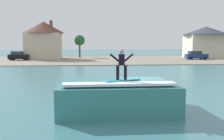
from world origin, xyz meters
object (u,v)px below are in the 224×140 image
Objects in this scene: house_gabled_white at (206,40)px; tree_tall_bare at (80,41)px; surfboard at (122,80)px; surfer at (122,63)px; car_near_shore at (19,56)px; house_with_chimney at (44,39)px; car_far_shore at (196,55)px; wave_crest at (116,95)px.

house_gabled_white reaches higher than tree_tall_bare.
tree_tall_bare is at bearing 93.73° from surfboard.
surfer is 46.58m from car_near_shore.
surfboard is 0.50× the size of car_near_shore.
surfer is (-0.01, -0.05, 0.91)m from surfboard.
house_gabled_white is (26.11, 49.83, 2.49)m from surfboard.
house_with_chimney is 1.69× the size of tree_tall_bare.
car_far_shore is at bearing -8.13° from house_with_chimney.
surfer is at bearing -70.66° from car_near_shore.
surfer is 47.93m from car_far_shore.
surfboard is at bearing -86.27° from tree_tall_bare.
wave_crest is 55.80m from house_gabled_white.
house_with_chimney reaches higher than surfboard.
house_with_chimney reaches higher than tree_tall_bare.
house_gabled_white is at bearing 62.36° from surfer.
surfer is 0.39× the size of car_near_shore.
car_far_shore is at bearing -21.06° from tree_tall_bare.
wave_crest is 45.73m from car_near_shore.
surfer reaches higher than surfboard.
house_gabled_white reaches higher than wave_crest.
wave_crest is 51.84m from tree_tall_bare.
car_far_shore is at bearing 63.88° from surfer.
wave_crest is 1.14× the size of tree_tall_bare.
surfer is at bearing -105.75° from surfboard.
car_near_shore reaches higher than surfboard.
car_far_shore reaches higher than wave_crest.
car_near_shore is 6.76m from house_with_chimney.
car_far_shore reaches higher than surfboard.
car_near_shore is at bearing 109.37° from surfboard.
tree_tall_bare is at bearing 175.04° from house_gabled_white.
house_with_chimney is (4.47, 3.66, 3.51)m from car_near_shore.
surfboard is at bearing -77.02° from house_with_chimney.
car_near_shore is (-15.41, 43.92, -1.71)m from surfer.
surfer is 48.86m from house_with_chimney.
wave_crest is 1.35× the size of car_far_shore.
tree_tall_bare is (-3.40, 52.44, 1.39)m from surfer.
surfboard is 46.51m from car_near_shore.
house_gabled_white is at bearing 61.79° from wave_crest.
surfer is 0.17× the size of house_with_chimney.
house_gabled_white reaches higher than surfboard.
car_near_shore is (-15.21, 43.12, 0.14)m from wave_crest.
surfboard is 56.31m from house_gabled_white.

